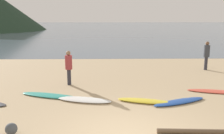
# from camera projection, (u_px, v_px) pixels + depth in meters

# --- Properties ---
(ground_plane) EXTENTS (120.00, 120.00, 0.20)m
(ground_plane) POSITION_uv_depth(u_px,v_px,m) (115.00, 66.00, 16.07)
(ground_plane) COLOR tan
(ground_plane) RESTS_ON ground
(ocean_water) EXTENTS (140.00, 100.00, 0.01)m
(ocean_water) POSITION_uv_depth(u_px,v_px,m) (109.00, 27.00, 66.93)
(ocean_water) COLOR slate
(ocean_water) RESTS_ON ground
(surfboard_1) EXTENTS (2.50, 1.26, 0.08)m
(surfboard_1) POSITION_uv_depth(u_px,v_px,m) (50.00, 96.00, 9.61)
(surfboard_1) COLOR teal
(surfboard_1) RESTS_ON ground
(surfboard_2) EXTENTS (2.13, 1.10, 0.10)m
(surfboard_2) POSITION_uv_depth(u_px,v_px,m) (84.00, 100.00, 9.11)
(surfboard_2) COLOR white
(surfboard_2) RESTS_ON ground
(surfboard_3) EXTENTS (2.07, 1.01, 0.10)m
(surfboard_3) POSITION_uv_depth(u_px,v_px,m) (145.00, 101.00, 8.98)
(surfboard_3) COLOR yellow
(surfboard_3) RESTS_ON ground
(surfboard_4) EXTENTS (2.19, 1.29, 0.08)m
(surfboard_4) POSITION_uv_depth(u_px,v_px,m) (179.00, 102.00, 8.93)
(surfboard_4) COLOR #1E479E
(surfboard_4) RESTS_ON ground
(surfboard_5) EXTENTS (2.48, 1.09, 0.06)m
(surfboard_5) POSITION_uv_depth(u_px,v_px,m) (218.00, 92.00, 10.14)
(surfboard_5) COLOR #D84C38
(surfboard_5) RESTS_ON ground
(person_0) EXTENTS (0.31, 0.31, 1.55)m
(person_0) POSITION_uv_depth(u_px,v_px,m) (69.00, 65.00, 11.08)
(person_0) COLOR #2D2D38
(person_0) RESTS_ON ground
(person_1) EXTENTS (0.33, 0.33, 1.64)m
(person_1) POSITION_uv_depth(u_px,v_px,m) (207.00, 53.00, 14.18)
(person_1) COLOR #2D2D38
(person_1) RESTS_ON ground
(driftwood_log) EXTENTS (1.91, 0.25, 0.13)m
(driftwood_log) POSITION_uv_depth(u_px,v_px,m) (193.00, 131.00, 6.58)
(driftwood_log) COLOR brown
(driftwood_log) RESTS_ON ground
(beach_rock_near) EXTENTS (0.31, 0.31, 0.31)m
(beach_rock_near) POSITION_uv_depth(u_px,v_px,m) (11.00, 129.00, 6.52)
(beach_rock_near) COLOR #474C51
(beach_rock_near) RESTS_ON ground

